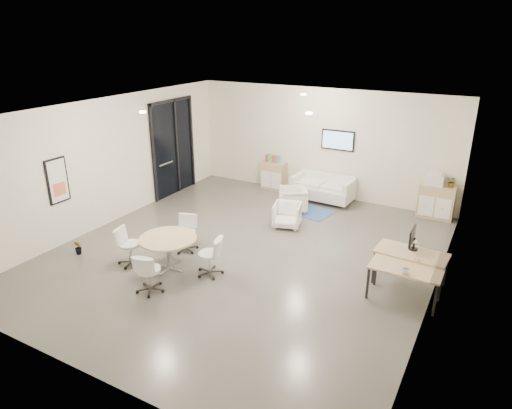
{
  "coord_description": "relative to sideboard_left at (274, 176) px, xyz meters",
  "views": [
    {
      "loc": [
        4.69,
        -8.0,
        4.75
      ],
      "look_at": [
        0.05,
        0.4,
        1.05
      ],
      "focal_mm": 32.0,
      "sensor_mm": 36.0,
      "label": 1
    }
  ],
  "objects": [
    {
      "name": "cup",
      "position": [
        5.02,
        -4.73,
        0.31
      ],
      "size": [
        0.14,
        0.12,
        0.13
      ],
      "primitive_type": "imported",
      "rotation": [
        0.0,
        0.0,
        0.08
      ],
      "color": "white",
      "rests_on": "desk_front"
    },
    {
      "name": "armchair_right",
      "position": [
        1.65,
        -2.48,
        -0.09
      ],
      "size": [
        0.82,
        0.79,
        0.69
      ],
      "primitive_type": "imported",
      "rotation": [
        0.0,
        0.0,
        0.27
      ],
      "color": "silver",
      "rests_on": "room_shell"
    },
    {
      "name": "plant_cabinet",
      "position": [
        5.17,
        0.0,
        0.6
      ],
      "size": [
        0.35,
        0.36,
        0.23
      ],
      "primitive_type": "imported",
      "rotation": [
        0.0,
        0.0,
        -0.34
      ],
      "color": "#3F7F3F",
      "rests_on": "sideboard_right"
    },
    {
      "name": "room_shell",
      "position": [
        1.46,
        -4.27,
        1.17
      ],
      "size": [
        9.6,
        10.6,
        4.8
      ],
      "color": "#4D4B46",
      "rests_on": "ground"
    },
    {
      "name": "desk_front",
      "position": [
        4.99,
        -4.51,
        0.17
      ],
      "size": [
        1.29,
        0.65,
        0.67
      ],
      "rotation": [
        0.0,
        0.0,
        -0.01
      ],
      "color": "tan",
      "rests_on": "room_shell"
    },
    {
      "name": "printer",
      "position": [
        4.74,
        -0.02,
        0.64
      ],
      "size": [
        0.48,
        0.4,
        0.33
      ],
      "rotation": [
        0.0,
        0.0,
        0.02
      ],
      "color": "white",
      "rests_on": "sideboard_right"
    },
    {
      "name": "desk_rear",
      "position": [
        4.97,
        -3.89,
        0.2
      ],
      "size": [
        1.39,
        0.76,
        0.7
      ],
      "rotation": [
        0.0,
        0.0,
        -0.06
      ],
      "color": "tan",
      "rests_on": "room_shell"
    },
    {
      "name": "wall_tv",
      "position": [
        1.96,
        0.19,
        1.32
      ],
      "size": [
        0.98,
        0.06,
        0.58
      ],
      "color": "black",
      "rests_on": "room_shell"
    },
    {
      "name": "loveseat",
      "position": [
        1.76,
        -0.22,
        -0.08
      ],
      "size": [
        1.78,
        0.95,
        0.65
      ],
      "rotation": [
        0.0,
        0.0,
        -0.05
      ],
      "color": "silver",
      "rests_on": "room_shell"
    },
    {
      "name": "plant_floor",
      "position": [
        -1.78,
        -6.17,
        -0.36
      ],
      "size": [
        0.3,
        0.39,
        0.15
      ],
      "primitive_type": "imported",
      "rotation": [
        0.0,
        0.0,
        -0.37
      ],
      "color": "#3F7F3F",
      "rests_on": "room_shell"
    },
    {
      "name": "monitor",
      "position": [
        4.93,
        -3.74,
        0.51
      ],
      "size": [
        0.2,
        0.5,
        0.44
      ],
      "color": "black",
      "rests_on": "desk_rear"
    },
    {
      "name": "ceiling_spots",
      "position": [
        1.26,
        -3.44,
        2.75
      ],
      "size": [
        3.14,
        4.14,
        0.03
      ],
      "color": "#FFEAC6",
      "rests_on": "room_shell"
    },
    {
      "name": "glass_door",
      "position": [
        -2.49,
        -1.77,
        1.07
      ],
      "size": [
        0.09,
        1.9,
        2.85
      ],
      "color": "black",
      "rests_on": "room_shell"
    },
    {
      "name": "sideboard_left",
      "position": [
        0.0,
        0.0,
        0.0
      ],
      "size": [
        0.77,
        0.4,
        0.87
      ],
      "color": "tan",
      "rests_on": "room_shell"
    },
    {
      "name": "meeting_chairs",
      "position": [
        0.43,
        -5.69,
        -0.02
      ],
      "size": [
        2.44,
        2.44,
        0.82
      ],
      "color": "white",
      "rests_on": "room_shell"
    },
    {
      "name": "blue_rug",
      "position": [
        1.66,
        -1.25,
        -0.43
      ],
      "size": [
        1.52,
        1.14,
        0.01
      ],
      "primitive_type": "cube",
      "rotation": [
        0.0,
        0.0,
        -0.16
      ],
      "color": "#2B4885",
      "rests_on": "room_shell"
    },
    {
      "name": "artwork",
      "position": [
        -2.51,
        -5.87,
        1.11
      ],
      "size": [
        0.05,
        0.54,
        1.04
      ],
      "color": "black",
      "rests_on": "room_shell"
    },
    {
      "name": "books",
      "position": [
        -0.04,
        0.0,
        0.54
      ],
      "size": [
        0.45,
        0.14,
        0.22
      ],
      "color": "red",
      "rests_on": "sideboard_left"
    },
    {
      "name": "armchair_left",
      "position": [
        1.31,
        -1.41,
        -0.07
      ],
      "size": [
        0.94,
        0.96,
        0.73
      ],
      "primitive_type": "imported",
      "rotation": [
        0.0,
        0.0,
        -1.01
      ],
      "color": "silver",
      "rests_on": "room_shell"
    },
    {
      "name": "sideboard_right",
      "position": [
        4.86,
        -0.02,
        0.02
      ],
      "size": [
        0.91,
        0.44,
        0.91
      ],
      "color": "tan",
      "rests_on": "room_shell"
    },
    {
      "name": "round_table",
      "position": [
        0.43,
        -5.69,
        0.21
      ],
      "size": [
        1.2,
        1.2,
        0.73
      ],
      "color": "tan",
      "rests_on": "room_shell"
    }
  ]
}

